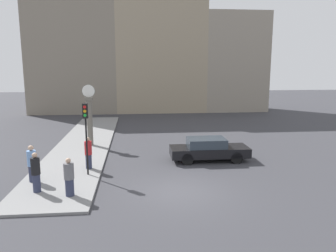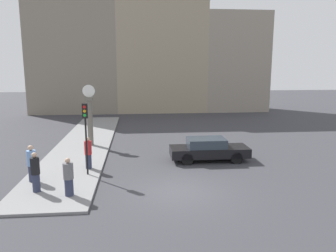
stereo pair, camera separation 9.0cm
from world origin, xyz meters
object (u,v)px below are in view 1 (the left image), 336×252
(sedan_car, at_px, (208,149))
(street_clock, at_px, (90,117))
(pedestrian_blue_stripe, at_px, (32,164))
(pedestrian_black_jacket, at_px, (36,172))
(pedestrian_grey_jacket, at_px, (69,177))
(traffic_light_near, at_px, (86,124))
(pedestrian_red_top, at_px, (88,153))

(sedan_car, bearing_deg, street_clock, 150.66)
(pedestrian_blue_stripe, bearing_deg, sedan_car, 18.16)
(pedestrian_black_jacket, xyz_separation_m, pedestrian_blue_stripe, (-0.58, 1.39, -0.01))
(pedestrian_grey_jacket, xyz_separation_m, pedestrian_black_jacket, (-1.56, 0.60, 0.07))
(traffic_light_near, xyz_separation_m, street_clock, (-0.71, 6.56, -0.63))
(pedestrian_grey_jacket, relative_size, pedestrian_black_jacket, 0.93)
(pedestrian_blue_stripe, bearing_deg, street_clock, 76.18)
(pedestrian_grey_jacket, bearing_deg, pedestrian_black_jacket, 158.97)
(pedestrian_grey_jacket, distance_m, pedestrian_red_top, 3.84)
(sedan_car, bearing_deg, pedestrian_black_jacket, -153.12)
(traffic_light_near, xyz_separation_m, pedestrian_black_jacket, (-1.94, -2.20, -1.77))
(sedan_car, relative_size, traffic_light_near, 1.27)
(pedestrian_blue_stripe, xyz_separation_m, pedestrian_red_top, (2.44, 1.83, -0.02))
(sedan_car, distance_m, pedestrian_black_jacket, 9.92)
(sedan_car, xyz_separation_m, street_clock, (-7.61, 4.28, 1.45))
(pedestrian_red_top, bearing_deg, street_clock, 96.46)
(sedan_car, distance_m, traffic_light_near, 7.56)
(street_clock, relative_size, pedestrian_grey_jacket, 2.55)
(traffic_light_near, xyz_separation_m, pedestrian_red_top, (-0.09, 1.02, -1.80))
(sedan_car, bearing_deg, pedestrian_red_top, -169.78)
(street_clock, relative_size, pedestrian_red_top, 2.45)
(street_clock, distance_m, pedestrian_blue_stripe, 7.68)
(street_clock, xyz_separation_m, pedestrian_grey_jacket, (0.33, -9.36, -1.21))
(traffic_light_near, bearing_deg, street_clock, 96.22)
(street_clock, height_order, pedestrian_black_jacket, street_clock)
(sedan_car, distance_m, pedestrian_grey_jacket, 8.88)
(sedan_car, xyz_separation_m, pedestrian_black_jacket, (-8.84, -4.48, 0.31))
(traffic_light_near, bearing_deg, pedestrian_black_jacket, -131.46)
(pedestrian_grey_jacket, relative_size, pedestrian_blue_stripe, 0.93)
(sedan_car, height_order, pedestrian_red_top, pedestrian_red_top)
(pedestrian_grey_jacket, xyz_separation_m, pedestrian_red_top, (0.30, 3.82, 0.04))
(sedan_car, xyz_separation_m, pedestrian_grey_jacket, (-7.28, -5.08, 0.24))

